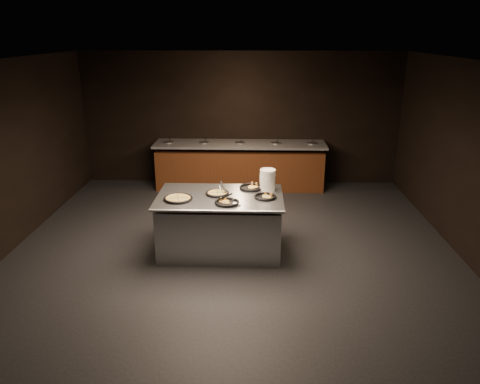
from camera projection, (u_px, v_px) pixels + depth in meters
The scene contains 11 objects.
room at pixel (232, 169), 6.56m from camera, with size 7.02×8.02×2.92m.
salad_bar at pixel (240, 168), 10.25m from camera, with size 3.70×0.83×1.18m.
serving_counter at pixel (220, 225), 7.26m from camera, with size 1.92×1.23×0.92m.
plate_stack at pixel (268, 180), 7.33m from camera, with size 0.25×0.25×0.33m, color silver.
pan_veggie_whole at pixel (178, 198), 6.93m from camera, with size 0.43×0.43×0.04m.
pan_cheese_whole at pixel (217, 193), 7.16m from camera, with size 0.36×0.36×0.04m.
pan_cheese_slices_a at pixel (251, 187), 7.43m from camera, with size 0.38×0.38×0.04m.
pan_cheese_slices_b at pixel (227, 202), 6.78m from camera, with size 0.36×0.36×0.04m.
pan_veggie_slices at pixel (265, 197), 7.01m from camera, with size 0.34×0.34×0.04m.
server_left at pixel (222, 187), 7.22m from camera, with size 0.23×0.31×0.17m.
server_right at pixel (229, 198), 6.75m from camera, with size 0.34×0.12×0.16m.
Camera 1 is at (0.32, -6.30, 3.28)m, focal length 35.00 mm.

